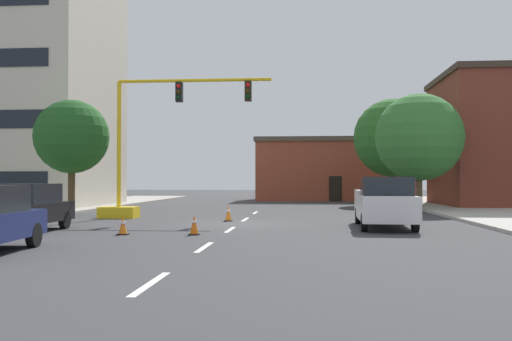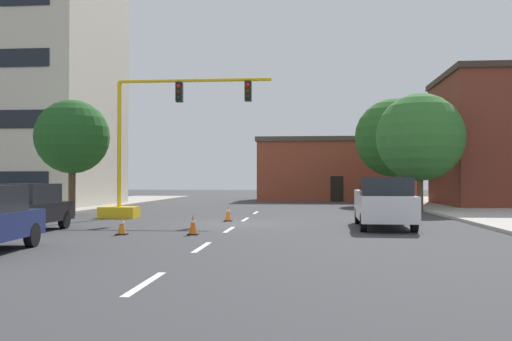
{
  "view_description": "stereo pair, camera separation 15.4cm",
  "coord_description": "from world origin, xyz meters",
  "views": [
    {
      "loc": [
        2.77,
        -23.98,
        1.88
      ],
      "look_at": [
        0.46,
        3.16,
        2.33
      ],
      "focal_mm": 39.41,
      "sensor_mm": 36.0,
      "label": 1
    },
    {
      "loc": [
        2.92,
        -23.97,
        1.88
      ],
      "look_at": [
        0.46,
        3.16,
        2.33
      ],
      "focal_mm": 39.41,
      "sensor_mm": 36.0,
      "label": 2
    }
  ],
  "objects": [
    {
      "name": "tree_left_near",
      "position": [
        -9.14,
        3.96,
        4.09
      ],
      "size": [
        3.8,
        3.8,
        6.01
      ],
      "color": "#4C3823",
      "rests_on": "ground_plane"
    },
    {
      "name": "sedan_black_near_left",
      "position": [
        -7.21,
        -4.59,
        0.89
      ],
      "size": [
        1.89,
        4.51,
        1.74
      ],
      "color": "black",
      "rests_on": "ground_plane"
    },
    {
      "name": "lane_stripe_seg_3",
      "position": [
        0.0,
        2.5,
        0.0
      ],
      "size": [
        0.16,
        2.4,
        0.01
      ],
      "primitive_type": "cube",
      "color": "silver",
      "rests_on": "ground_plane"
    },
    {
      "name": "lane_stripe_seg_2",
      "position": [
        0.0,
        -3.0,
        0.0
      ],
      "size": [
        0.16,
        2.4,
        0.01
      ],
      "primitive_type": "cube",
      "color": "silver",
      "rests_on": "ground_plane"
    },
    {
      "name": "traffic_signal_gantry",
      "position": [
        -5.29,
        3.04,
        2.21
      ],
      "size": [
        8.45,
        1.2,
        6.83
      ],
      "color": "yellow",
      "rests_on": "ground_plane"
    },
    {
      "name": "sidewalk_right",
      "position": [
        12.8,
        8.0,
        0.07
      ],
      "size": [
        6.0,
        56.0,
        0.14
      ],
      "primitive_type": "cube",
      "color": "#B2ADA3",
      "rests_on": "ground_plane"
    },
    {
      "name": "traffic_cone_roadside_a",
      "position": [
        -0.65,
        1.35,
        0.36
      ],
      "size": [
        0.36,
        0.36,
        0.74
      ],
      "color": "black",
      "rests_on": "ground_plane"
    },
    {
      "name": "sidewalk_left",
      "position": [
        -12.8,
        8.0,
        0.07
      ],
      "size": [
        6.0,
        56.0,
        0.14
      ],
      "primitive_type": "cube",
      "color": "#9E998E",
      "rests_on": "ground_plane"
    },
    {
      "name": "tree_right_mid",
      "position": [
        9.67,
        10.35,
        4.43
      ],
      "size": [
        5.25,
        5.25,
        7.06
      ],
      "color": "brown",
      "rests_on": "ground_plane"
    },
    {
      "name": "lane_stripe_seg_1",
      "position": [
        0.0,
        -8.5,
        0.0
      ],
      "size": [
        0.16,
        2.4,
        0.01
      ],
      "primitive_type": "cube",
      "color": "silver",
      "rests_on": "ground_plane"
    },
    {
      "name": "tree_right_far",
      "position": [
        9.47,
        18.97,
        5.04
      ],
      "size": [
        5.89,
        5.89,
        7.99
      ],
      "color": "#4C3823",
      "rests_on": "ground_plane"
    },
    {
      "name": "building_brick_center",
      "position": [
        5.49,
        28.5,
        2.85
      ],
      "size": [
        14.19,
        7.62,
        5.67
      ],
      "color": "brown",
      "rests_on": "ground_plane"
    },
    {
      "name": "ground_plane",
      "position": [
        0.0,
        0.0,
        0.0
      ],
      "size": [
        160.0,
        160.0,
        0.0
      ],
      "primitive_type": "plane",
      "color": "#38383A"
    },
    {
      "name": "pickup_truck_white",
      "position": [
        5.91,
        -1.65,
        0.97
      ],
      "size": [
        2.18,
        5.47,
        1.99
      ],
      "color": "white",
      "rests_on": "ground_plane"
    },
    {
      "name": "lane_stripe_seg_4",
      "position": [
        0.0,
        8.0,
        0.0
      ],
      "size": [
        0.16,
        2.4,
        0.01
      ],
      "primitive_type": "cube",
      "color": "silver",
      "rests_on": "ground_plane"
    },
    {
      "name": "lane_stripe_seg_0",
      "position": [
        0.0,
        -14.0,
        0.0
      ],
      "size": [
        0.16,
        2.4,
        0.01
      ],
      "primitive_type": "cube",
      "color": "silver",
      "rests_on": "ground_plane"
    },
    {
      "name": "traffic_cone_roadside_c",
      "position": [
        -0.96,
        -5.06,
        0.35
      ],
      "size": [
        0.36,
        0.36,
        0.7
      ],
      "color": "black",
      "rests_on": "ground_plane"
    },
    {
      "name": "traffic_cone_roadside_b",
      "position": [
        -3.4,
        -5.23,
        0.31
      ],
      "size": [
        0.36,
        0.36,
        0.64
      ],
      "color": "black",
      "rests_on": "ground_plane"
    },
    {
      "name": "building_tall_left",
      "position": [
        -17.86,
        13.55,
        9.33
      ],
      "size": [
        13.91,
        11.5,
        18.64
      ],
      "color": "beige",
      "rests_on": "ground_plane"
    }
  ]
}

